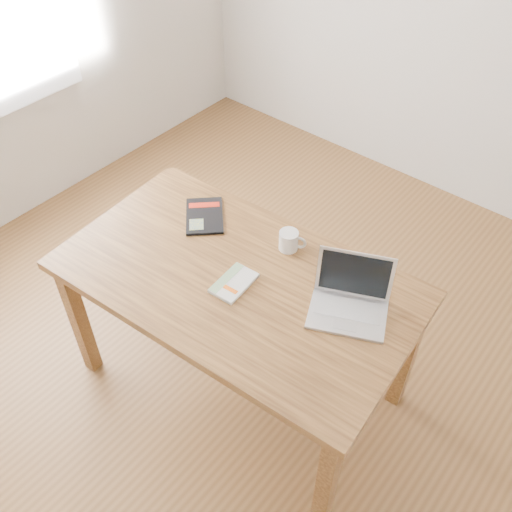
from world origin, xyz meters
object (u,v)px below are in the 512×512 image
Objects in this scene: desk at (237,291)px; coffee_mug at (289,240)px; laptop at (350,300)px; black_guidebook at (204,216)px; white_guidebook at (234,283)px.

desk is 13.16× the size of coffee_mug.
black_guidebook is at bearing 152.58° from laptop.
laptop is 0.39m from coffee_mug.
black_guidebook is (-0.35, 0.18, 0.10)m from desk.
coffee_mug is at bearing -33.27° from black_guidebook.
coffee_mug reaches higher than black_guidebook.
black_guidebook is 0.42m from coffee_mug.
black_guidebook is 0.79m from laptop.
desk is 7.61× the size of white_guidebook.
coffee_mug is (0.06, 0.26, 0.13)m from desk.
black_guidebook is (-0.37, 0.22, -0.00)m from white_guidebook.
laptop is (0.43, 0.15, 0.13)m from desk.
white_guidebook is 0.46m from laptop.
laptop is at bearing 14.72° from desk.
white_guidebook is 1.73× the size of coffee_mug.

